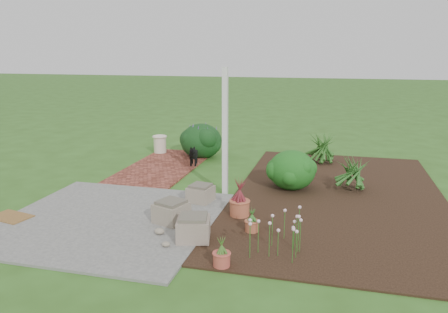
% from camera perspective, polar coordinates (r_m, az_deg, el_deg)
% --- Properties ---
extents(ground, '(80.00, 80.00, 0.00)m').
position_cam_1_polar(ground, '(8.76, -1.93, -4.97)').
color(ground, '#31581B').
rests_on(ground, ground).
extents(concrete_patio, '(3.50, 3.50, 0.04)m').
position_cam_1_polar(concrete_patio, '(7.70, -14.76, -7.95)').
color(concrete_patio, '#595957').
rests_on(concrete_patio, ground).
extents(brick_path, '(1.60, 3.50, 0.04)m').
position_cam_1_polar(brick_path, '(10.89, -7.92, -1.27)').
color(brick_path, brown).
rests_on(brick_path, ground).
extents(garden_bed, '(4.00, 7.00, 0.03)m').
position_cam_1_polar(garden_bed, '(8.90, 14.70, -5.02)').
color(garden_bed, black).
rests_on(garden_bed, ground).
extents(veranda_post, '(0.10, 0.10, 2.50)m').
position_cam_1_polar(veranda_post, '(8.46, 0.15, 3.12)').
color(veranda_post, white).
rests_on(veranda_post, ground).
extents(stone_trough_near, '(0.58, 0.58, 0.32)m').
position_cam_1_polar(stone_trough_near, '(6.63, -4.00, -9.41)').
color(stone_trough_near, '#726354').
rests_on(stone_trough_near, concrete_patio).
extents(stone_trough_mid, '(0.61, 0.61, 0.32)m').
position_cam_1_polar(stone_trough_mid, '(7.30, -6.89, -7.29)').
color(stone_trough_mid, '#746A57').
rests_on(stone_trough_mid, concrete_patio).
extents(stone_trough_far, '(0.49, 0.49, 0.28)m').
position_cam_1_polar(stone_trough_far, '(8.23, -3.07, -4.91)').
color(stone_trough_far, gray).
rests_on(stone_trough_far, concrete_patio).
extents(coir_doormat, '(0.75, 0.57, 0.02)m').
position_cam_1_polar(coir_doormat, '(8.32, -26.08, -7.08)').
color(coir_doormat, brown).
rests_on(coir_doormat, concrete_patio).
extents(black_dog, '(0.24, 0.54, 0.47)m').
position_cam_1_polar(black_dog, '(10.76, -4.01, 0.29)').
color(black_dog, black).
rests_on(black_dog, brick_path).
extents(cream_ceramic_urn, '(0.43, 0.43, 0.46)m').
position_cam_1_polar(cream_ceramic_urn, '(12.25, -8.36, 1.58)').
color(cream_ceramic_urn, beige).
rests_on(cream_ceramic_urn, brick_path).
extents(evergreen_shrub, '(1.21, 1.21, 0.82)m').
position_cam_1_polar(evergreen_shrub, '(9.05, 8.86, -1.61)').
color(evergreen_shrub, '#103711').
rests_on(evergreen_shrub, garden_bed).
extents(agapanthus_clump_back, '(1.02, 1.02, 0.86)m').
position_cam_1_polar(agapanthus_clump_back, '(9.19, 16.45, -1.65)').
color(agapanthus_clump_back, '#0E3910').
rests_on(agapanthus_clump_back, garden_bed).
extents(agapanthus_clump_front, '(1.03, 1.03, 0.89)m').
position_cam_1_polar(agapanthus_clump_front, '(11.32, 12.67, 1.48)').
color(agapanthus_clump_front, '#0B3C13').
rests_on(agapanthus_clump_front, garden_bed).
extents(pink_flower_patch, '(1.10, 1.10, 0.57)m').
position_cam_1_polar(pink_flower_patch, '(6.31, 7.29, -9.59)').
color(pink_flower_patch, '#113D0F').
rests_on(pink_flower_patch, garden_bed).
extents(terracotta_pot_bronze, '(0.41, 0.41, 0.27)m').
position_cam_1_polar(terracotta_pot_bronze, '(7.56, 2.06, -6.72)').
color(terracotta_pot_bronze, '#AF593B').
rests_on(terracotta_pot_bronze, garden_bed).
extents(terracotta_pot_small_left, '(0.26, 0.26, 0.18)m').
position_cam_1_polar(terracotta_pot_small_left, '(6.95, 3.66, -9.04)').
color(terracotta_pot_small_left, '#A55638').
rests_on(terracotta_pot_small_left, garden_bed).
extents(terracotta_pot_small_right, '(0.27, 0.27, 0.19)m').
position_cam_1_polar(terracotta_pot_small_right, '(5.90, -0.31, -13.26)').
color(terracotta_pot_small_right, '#B4493D').
rests_on(terracotta_pot_small_right, garden_bed).
extents(purple_flowering_bush, '(1.18, 1.18, 0.94)m').
position_cam_1_polar(purple_flowering_bush, '(11.70, -2.99, 2.15)').
color(purple_flowering_bush, black).
rests_on(purple_flowering_bush, ground).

